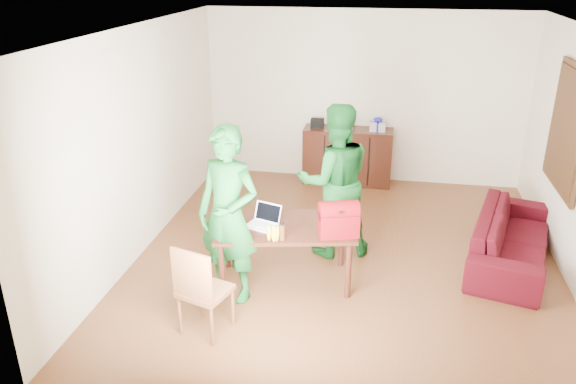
% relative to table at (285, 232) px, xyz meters
% --- Properties ---
extents(room, '(5.20, 5.70, 2.90)m').
position_rel_table_xyz_m(room, '(0.64, 0.79, 0.69)').
color(room, '#4E2C13').
rests_on(room, ground).
extents(table, '(1.63, 1.12, 0.70)m').
position_rel_table_xyz_m(table, '(0.00, 0.00, 0.00)').
color(table, black).
rests_on(table, ground).
extents(chair, '(0.54, 0.53, 0.95)m').
position_rel_table_xyz_m(chair, '(-0.59, -1.04, -0.34)').
color(chair, brown).
rests_on(chair, ground).
extents(person_near, '(0.79, 0.62, 1.90)m').
position_rel_table_xyz_m(person_near, '(-0.52, -0.38, 0.33)').
color(person_near, '#13561E').
rests_on(person_near, ground).
extents(person_far, '(1.09, 0.96, 1.88)m').
position_rel_table_xyz_m(person_far, '(0.46, 0.80, 0.32)').
color(person_far, '#13581E').
rests_on(person_far, ground).
extents(laptop, '(0.37, 0.31, 0.22)m').
position_rel_table_xyz_m(laptop, '(-0.24, -0.08, 0.13)').
color(laptop, white).
rests_on(laptop, table).
extents(bananas, '(0.18, 0.11, 0.07)m').
position_rel_table_xyz_m(bananas, '(-0.05, -0.38, 0.12)').
color(bananas, gold).
rests_on(bananas, table).
extents(bottle, '(0.07, 0.07, 0.19)m').
position_rel_table_xyz_m(bottle, '(0.03, -0.33, 0.18)').
color(bottle, '#522D12').
rests_on(bottle, table).
extents(red_bag, '(0.46, 0.34, 0.30)m').
position_rel_table_xyz_m(red_bag, '(0.59, -0.13, 0.23)').
color(red_bag, maroon).
rests_on(red_bag, table).
extents(sofa, '(1.29, 2.17, 0.59)m').
position_rel_table_xyz_m(sofa, '(2.58, 0.95, -0.32)').
color(sofa, '#38070C').
rests_on(sofa, ground).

